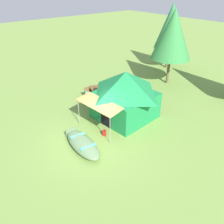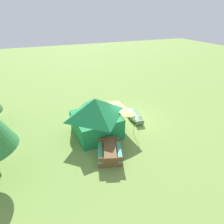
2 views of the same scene
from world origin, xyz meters
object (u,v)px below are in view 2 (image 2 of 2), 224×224
object	(u,v)px
fuel_can	(119,121)
canvas_cabin_tent	(96,116)
beached_rowboat	(134,115)
cooler_box	(115,131)
picnic_table	(110,150)

from	to	relation	value
fuel_can	canvas_cabin_tent	bearing A→B (deg)	109.71
canvas_cabin_tent	beached_rowboat	bearing A→B (deg)	-75.45
beached_rowboat	fuel_can	size ratio (longest dim) A/B	9.30
cooler_box	fuel_can	bearing A→B (deg)	-34.63
cooler_box	fuel_can	distance (m)	1.43
canvas_cabin_tent	picnic_table	size ratio (longest dim) A/B	1.88
cooler_box	canvas_cabin_tent	bearing A→B (deg)	71.36
beached_rowboat	cooler_box	bearing A→B (deg)	120.86
canvas_cabin_tent	cooler_box	xyz separation A→B (m)	(-0.43, -1.27, -1.28)
canvas_cabin_tent	fuel_can	xyz separation A→B (m)	(0.75, -2.08, -1.30)
cooler_box	fuel_can	world-z (taller)	cooler_box
canvas_cabin_tent	cooler_box	world-z (taller)	canvas_cabin_tent
canvas_cabin_tent	cooler_box	size ratio (longest dim) A/B	7.91
beached_rowboat	picnic_table	distance (m)	4.93
canvas_cabin_tent	picnic_table	distance (m)	2.72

